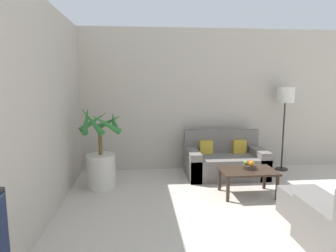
{
  "coord_description": "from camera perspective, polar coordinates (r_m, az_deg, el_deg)",
  "views": [
    {
      "loc": [
        -2.22,
        0.51,
        1.72
      ],
      "look_at": [
        -1.77,
        5.25,
        1.0
      ],
      "focal_mm": 32.0,
      "sensor_mm": 36.0,
      "label": 1
    }
  ],
  "objects": [
    {
      "name": "wall_back",
      "position": [
        6.16,
        15.8,
        4.85
      ],
      "size": [
        8.29,
        0.06,
        2.7
      ],
      "color": "#BCB2A3",
      "rests_on": "ground_plane"
    },
    {
      "name": "wall_left",
      "position": [
        2.86,
        -29.08,
        0.07
      ],
      "size": [
        0.06,
        7.81,
        2.7
      ],
      "color": "#BCB2A3",
      "rests_on": "ground_plane"
    },
    {
      "name": "potted_palm",
      "position": [
        4.96,
        -12.64,
        -6.39
      ],
      "size": [
        0.75,
        0.76,
        1.34
      ],
      "color": "beige",
      "rests_on": "ground_plane"
    },
    {
      "name": "sofa_loveseat",
      "position": [
        5.6,
        10.74,
        -6.61
      ],
      "size": [
        1.41,
        0.8,
        0.8
      ],
      "color": "slate",
      "rests_on": "ground_plane"
    },
    {
      "name": "floor_lamp",
      "position": [
        6.08,
        21.44,
        4.67
      ],
      "size": [
        0.33,
        0.33,
        1.6
      ],
      "color": "#2D2823",
      "rests_on": "ground_plane"
    },
    {
      "name": "coffee_table",
      "position": [
        4.72,
        14.93,
        -8.73
      ],
      "size": [
        0.82,
        0.54,
        0.39
      ],
      "color": "#38281E",
      "rests_on": "ground_plane"
    },
    {
      "name": "fruit_bowl",
      "position": [
        4.76,
        15.22,
        -7.53
      ],
      "size": [
        0.2,
        0.2,
        0.06
      ],
      "color": "#42382D",
      "rests_on": "coffee_table"
    },
    {
      "name": "apple_red",
      "position": [
        4.78,
        15.36,
        -6.67
      ],
      "size": [
        0.07,
        0.07,
        0.07
      ],
      "color": "red",
      "rests_on": "fruit_bowl"
    },
    {
      "name": "apple_green",
      "position": [
        4.74,
        14.59,
        -6.78
      ],
      "size": [
        0.07,
        0.07,
        0.07
      ],
      "color": "olive",
      "rests_on": "fruit_bowl"
    },
    {
      "name": "orange_fruit",
      "position": [
        4.69,
        15.61,
        -6.86
      ],
      "size": [
        0.08,
        0.08,
        0.08
      ],
      "color": "orange",
      "rests_on": "fruit_bowl"
    },
    {
      "name": "ottoman",
      "position": [
        4.25,
        24.87,
        -13.57
      ],
      "size": [
        0.53,
        0.56,
        0.35
      ],
      "color": "slate",
      "rests_on": "ground_plane"
    }
  ]
}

